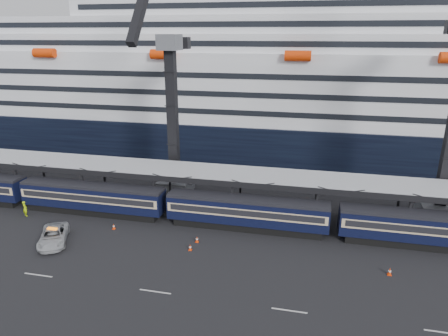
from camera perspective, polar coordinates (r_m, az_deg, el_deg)
The scene contains 11 objects.
ground at distance 39.30m, azimuth 12.73°, elevation -16.10°, with size 260.00×260.00×0.00m, color black.
train at distance 47.01m, azimuth 7.32°, elevation -6.54°, with size 133.05×3.00×4.05m.
canopy at distance 49.43m, azimuth 13.29°, elevation -1.78°, with size 130.00×6.25×5.53m.
cruise_ship at distance 79.03m, azimuth 12.84°, elevation 11.16°, with size 214.09×28.84×34.00m.
crane_dark_near at distance 55.29m, azimuth -7.53°, elevation 7.93°, with size 4.50×17.75×35.08m.
pickup_truck at distance 48.62m, azimuth -23.19°, elevation -8.92°, with size 2.75×5.97×1.66m, color #A1A4A8.
worker at distance 56.83m, azimuth -26.56°, elevation -5.20°, with size 0.73×0.48×2.01m, color #AED70B.
traffic_cone_b at distance 49.67m, azimuth -15.48°, elevation -8.03°, with size 0.36×0.36×0.71m.
traffic_cone_c at distance 45.21m, azimuth -3.89°, elevation -10.12°, with size 0.37×0.37×0.73m.
traffic_cone_d at distance 43.76m, azimuth -4.86°, elevation -11.21°, with size 0.36×0.36×0.71m.
traffic_cone_e at distance 42.75m, azimuth 22.59°, elevation -13.47°, with size 0.39×0.39×0.78m.
Camera 1 is at (-1.33, -32.43, 22.16)m, focal length 32.00 mm.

